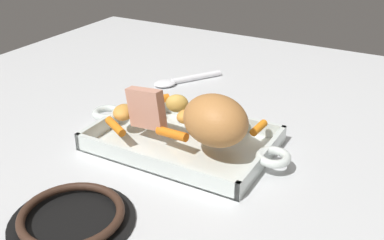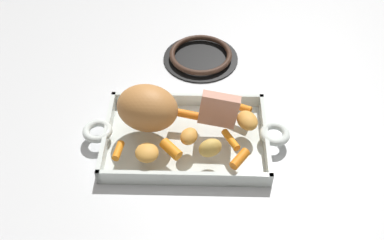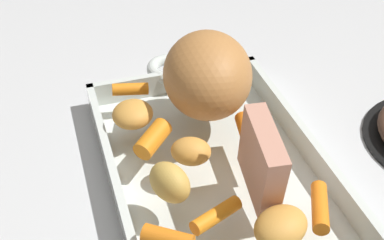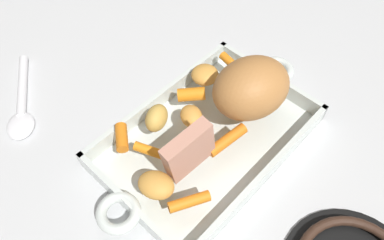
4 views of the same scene
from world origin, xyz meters
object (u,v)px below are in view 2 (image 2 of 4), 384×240
Objects in this scene: baby_carrot_northwest at (188,114)px; baby_carrot_short at (240,159)px; baby_carrot_southwest at (118,151)px; potato_near_roast at (247,120)px; baby_carrot_long at (238,106)px; pork_roast at (147,108)px; roast_slice_thick at (219,110)px; potato_halved at (210,148)px; stove_burner_rear at (201,56)px; baby_carrot_center_left at (231,140)px; potato_golden_small at (189,136)px; roasting_dish at (186,138)px; baby_carrot_center_right at (171,149)px; potato_whole at (147,153)px.

baby_carrot_northwest is 1.50× the size of baby_carrot_short.
potato_near_roast is (-0.27, -0.09, 0.01)m from baby_carrot_southwest.
baby_carrot_long is (-0.11, -0.03, -0.00)m from baby_carrot_northwest.
roast_slice_thick is at bearing -177.89° from pork_roast.
baby_carrot_long reaches higher than baby_carrot_southwest.
baby_carrot_short is 0.96× the size of potato_halved.
roast_slice_thick reaches higher than baby_carrot_southwest.
roast_slice_thick reaches higher than baby_carrot_long.
stove_burner_rear is at bearing -114.74° from baby_carrot_southwest.
baby_carrot_center_left is at bearing -171.42° from baby_carrot_southwest.
roast_slice_thick is 1.77× the size of baby_carrot_southwest.
baby_carrot_long is at bearing -137.89° from potato_golden_small.
baby_carrot_northwest is (-0.00, -0.04, 0.04)m from roasting_dish.
roast_slice_thick is at bearing -101.51° from potato_halved.
baby_carrot_center_left is (-0.18, 0.05, -0.04)m from pork_roast.
baby_carrot_long is at bearing -136.17° from roast_slice_thick.
baby_carrot_center_right is at bearing 72.78° from baby_carrot_northwest.
potato_golden_small is 0.89× the size of potato_whole.
baby_carrot_northwest is (-0.09, -0.02, -0.04)m from pork_roast.
potato_whole is at bearing 34.30° from roast_slice_thick.
roast_slice_thick is 0.07m from baby_carrot_center_left.
baby_carrot_long is at bearing -101.76° from baby_carrot_center_left.
stove_burner_rear is (-0.17, -0.36, -0.04)m from baby_carrot_southwest.
roast_slice_thick reaches higher than potato_halved.
baby_carrot_southwest is at bearing 65.26° from stove_burner_rear.
potato_halved is 0.13m from potato_whole.
roasting_dish is at bearing -18.75° from baby_carrot_center_left.
stove_burner_rear is (-0.03, -0.30, -0.00)m from roasting_dish.
baby_carrot_long is (-0.20, -0.05, -0.04)m from pork_roast.
baby_carrot_long is (-0.12, -0.07, 0.03)m from roasting_dish.
baby_carrot_center_right is (0.03, 0.10, 0.00)m from baby_carrot_northwest.
pork_roast is 2.16× the size of baby_carrot_long.
potato_halved is (0.06, 0.13, 0.01)m from baby_carrot_long.
stove_burner_rear is at bearing -69.63° from potato_near_roast.
potato_halved is at bearing 78.49° from roast_slice_thick.
potato_golden_small is 0.22× the size of stove_burner_rear.
potato_halved reaches higher than baby_carrot_short.
baby_carrot_long is (-0.05, -0.04, -0.03)m from roast_slice_thick.
potato_whole is 0.39m from stove_burner_rear.
baby_carrot_southwest is 0.23× the size of stove_burner_rear.
baby_carrot_northwest is 0.07m from potato_golden_small.
potato_halved is at bearing 178.52° from baby_carrot_center_right.
potato_golden_small is (0.09, -0.00, 0.01)m from baby_carrot_center_left.
roast_slice_thick is 1.14× the size of baby_carrot_northwest.
baby_carrot_long is at bearing -143.18° from potato_whole.
pork_roast is at bearing -15.73° from baby_carrot_center_left.
pork_roast is 0.67× the size of stove_burner_rear.
baby_carrot_short is at bearing 88.24° from baby_carrot_long.
pork_roast reaches higher than baby_carrot_short.
baby_carrot_long is 0.25m from stove_burner_rear.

